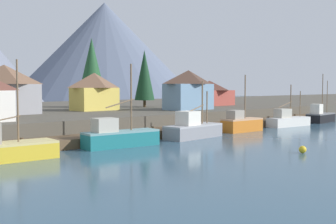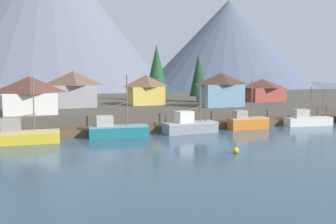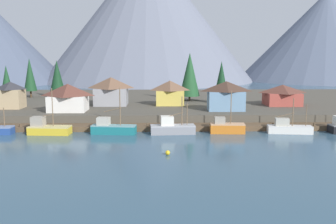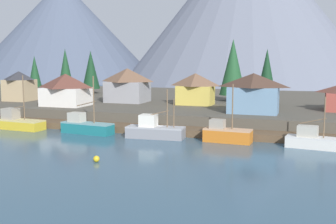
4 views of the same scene
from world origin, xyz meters
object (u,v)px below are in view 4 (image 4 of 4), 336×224
Objects in this scene: channel_buoy at (96,159)px; conifer_back_left at (267,74)px; house_yellow at (195,89)px; fishing_boat_yellow at (19,122)px; conifer_near_right at (35,71)px; fishing_boat_teal at (86,126)px; house_white at (66,89)px; fishing_boat_grey at (154,130)px; house_tan at (19,86)px; house_grey at (127,85)px; conifer_mid_right at (233,67)px; house_blue at (253,93)px; conifer_near_left at (65,67)px; fishing_boat_orange at (226,134)px; conifer_mid_left at (91,70)px; fishing_boat_white at (317,141)px.

conifer_back_left is at bearing 70.43° from channel_buoy.
conifer_back_left is at bearing 12.44° from house_yellow.
fishing_boat_yellow is 0.82× the size of conifer_back_left.
conifer_near_right reaches higher than house_yellow.
channel_buoy is at bearing -50.29° from fishing_boat_teal.
house_white is at bearing -42.65° from conifer_near_right.
fishing_boat_grey is 39.88m from house_tan.
conifer_back_left is at bearing 5.05° from house_grey.
fishing_boat_grey is at bearing 4.69° from fishing_boat_yellow.
conifer_mid_right is at bearing 81.70° from channel_buoy.
conifer_near_right reaches higher than house_blue.
fishing_boat_yellow is at bearing -94.89° from house_white.
fishing_boat_teal is 48.30m from conifer_near_left.
fishing_boat_yellow is at bearing -57.93° from conifer_near_right.
house_blue is at bearing 23.99° from fishing_boat_yellow.
house_white is (1.03, 12.05, 4.41)m from fishing_boat_yellow.
conifer_near_right is at bearing 139.91° from fishing_boat_grey.
house_tan reaches higher than house_yellow.
fishing_boat_orange is 0.97× the size of house_blue.
conifer_mid_right reaches higher than house_white.
house_tan is at bearing -65.51° from conifer_near_right.
conifer_near_right is (-3.36, -8.10, -0.95)m from conifer_near_left.
conifer_near_left is at bearing 125.01° from channel_buoy.
fishing_boat_grey is 49.27m from conifer_mid_left.
house_blue is 0.65× the size of conifer_mid_right.
conifer_near_right is at bearing 162.33° from house_grey.
house_tan is at bearing -82.34° from conifer_near_left.
house_grey is 39.39m from channel_buoy.
conifer_back_left is 42.34m from channel_buoy.
fishing_boat_teal is at bearing -152.27° from house_blue.
house_white is at bearing -179.63° from house_blue.
fishing_boat_white is 60.24m from house_tan.
fishing_boat_teal is at bearing -44.51° from conifer_near_right.
conifer_near_left is 1.06× the size of conifer_mid_left.
fishing_boat_grey is at bearing -28.83° from house_white.
conifer_back_left reaches higher than fishing_boat_white.
house_white is at bearing 89.79° from fishing_boat_yellow.
fishing_boat_grey is 15.14m from channel_buoy.
house_white is at bearing -160.88° from conifer_back_left.
house_white reaches higher than fishing_boat_white.
house_yellow reaches higher than channel_buoy.
fishing_boat_teal is 0.83× the size of conifer_back_left.
house_blue is at bearing -30.59° from conifer_mid_left.
conifer_near_right is at bearing -112.53° from conifer_near_left.
house_tan is at bearing 174.51° from house_blue.
conifer_mid_right reaches higher than fishing_boat_orange.
channel_buoy is at bearing -109.57° from conifer_back_left.
conifer_mid_right is at bearing 140.52° from conifer_back_left.
fishing_boat_orange is 1.14× the size of house_yellow.
fishing_boat_yellow is 36.92m from conifer_near_right.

